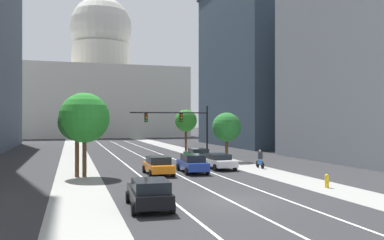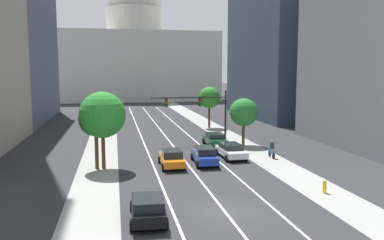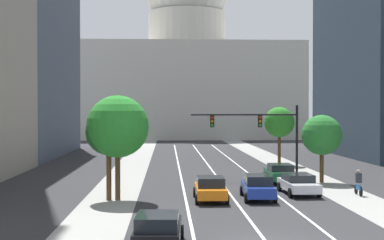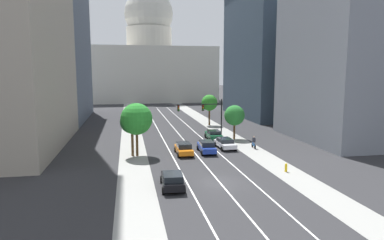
# 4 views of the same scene
# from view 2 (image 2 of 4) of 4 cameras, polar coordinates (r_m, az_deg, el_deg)

# --- Properties ---
(ground_plane) EXTENTS (400.00, 400.00, 0.00)m
(ground_plane) POSITION_cam_2_polar(r_m,az_deg,el_deg) (63.03, -5.17, -0.59)
(ground_plane) COLOR #2B2B2D
(sidewalk_left) EXTENTS (3.40, 130.00, 0.01)m
(sidewalk_left) POSITION_cam_2_polar(r_m,az_deg,el_deg) (57.78, -12.39, -1.42)
(sidewalk_left) COLOR gray
(sidewalk_left) RESTS_ON ground
(sidewalk_right) EXTENTS (3.40, 130.00, 0.01)m
(sidewalk_right) POSITION_cam_2_polar(r_m,az_deg,el_deg) (59.46, 2.84, -1.03)
(sidewalk_right) COLOR gray
(sidewalk_right) RESTS_ON ground
(lane_stripe_left) EXTENTS (0.16, 90.00, 0.01)m
(lane_stripe_left) POSITION_cam_2_polar(r_m,az_deg,el_deg) (48.00, -6.98, -3.00)
(lane_stripe_left) COLOR white
(lane_stripe_left) RESTS_ON ground
(lane_stripe_center) EXTENTS (0.16, 90.00, 0.01)m
(lane_stripe_center) POSITION_cam_2_polar(r_m,az_deg,el_deg) (48.30, -3.35, -2.90)
(lane_stripe_center) COLOR white
(lane_stripe_center) RESTS_ON ground
(lane_stripe_right) EXTENTS (0.16, 90.00, 0.01)m
(lane_stripe_right) POSITION_cam_2_polar(r_m,az_deg,el_deg) (48.79, 0.21, -2.78)
(lane_stripe_right) COLOR white
(lane_stripe_right) RESTS_ON ground
(office_tower_far_right) EXTENTS (19.79, 27.73, 30.46)m
(office_tower_far_right) POSITION_cam_2_polar(r_m,az_deg,el_deg) (76.48, 15.06, 11.99)
(office_tower_far_right) COLOR #334251
(office_tower_far_right) RESTS_ON ground
(capitol_building) EXTENTS (45.25, 28.22, 41.17)m
(capitol_building) POSITION_cam_2_polar(r_m,az_deg,el_deg) (120.45, -8.09, 9.64)
(capitol_building) COLOR beige
(capitol_building) RESTS_ON ground
(car_orange) EXTENTS (2.04, 4.51, 1.50)m
(car_orange) POSITION_cam_2_polar(r_m,az_deg,el_deg) (35.00, -2.94, -5.43)
(car_orange) COLOR orange
(car_orange) RESTS_ON ground
(car_black) EXTENTS (2.20, 4.59, 1.50)m
(car_black) POSITION_cam_2_polar(r_m,az_deg,el_deg) (22.85, -6.28, -12.27)
(car_black) COLOR black
(car_black) RESTS_ON ground
(car_green) EXTENTS (2.18, 4.69, 1.47)m
(car_green) POSITION_cam_2_polar(r_m,az_deg,el_deg) (44.60, 3.27, -2.73)
(car_green) COLOR #14512D
(car_green) RESTS_ON ground
(car_white) EXTENTS (2.22, 4.69, 1.37)m
(car_white) POSITION_cam_2_polar(r_m,az_deg,el_deg) (38.65, 5.57, -4.32)
(car_white) COLOR silver
(car_white) RESTS_ON ground
(car_blue) EXTENTS (2.12, 4.81, 1.56)m
(car_blue) POSITION_cam_2_polar(r_m,az_deg,el_deg) (36.00, 1.79, -5.02)
(car_blue) COLOR #1E389E
(car_blue) RESTS_ON ground
(traffic_signal_mast) EXTENTS (8.81, 0.39, 6.08)m
(traffic_signal_mast) POSITION_cam_2_polar(r_m,az_deg,el_deg) (46.02, 1.32, 1.93)
(traffic_signal_mast) COLOR black
(traffic_signal_mast) RESTS_ON ground
(fire_hydrant) EXTENTS (0.26, 0.35, 0.91)m
(fire_hydrant) POSITION_cam_2_polar(r_m,az_deg,el_deg) (29.16, 18.38, -8.96)
(fire_hydrant) COLOR yellow
(fire_hydrant) RESTS_ON ground
(cyclist) EXTENTS (0.37, 1.70, 1.72)m
(cyclist) POSITION_cam_2_polar(r_m,az_deg,el_deg) (39.18, 11.30, -4.10)
(cyclist) COLOR black
(cyclist) RESTS_ON ground
(street_tree_near_right) EXTENTS (3.13, 3.13, 6.00)m
(street_tree_near_right) POSITION_cam_2_polar(r_m,az_deg,el_deg) (58.57, 2.48, 3.18)
(street_tree_near_right) COLOR #51381E
(street_tree_near_right) RESTS_ON ground
(street_tree_mid_left) EXTENTS (2.92, 2.92, 5.75)m
(street_tree_mid_left) POSITION_cam_2_polar(r_m,az_deg,el_deg) (34.62, -13.56, 0.08)
(street_tree_mid_left) COLOR #51381E
(street_tree_mid_left) RESTS_ON ground
(street_tree_near_left) EXTENTS (3.91, 3.91, 6.59)m
(street_tree_near_left) POSITION_cam_2_polar(r_m,az_deg,el_deg) (34.47, -12.65, 0.69)
(street_tree_near_left) COLOR #51381E
(street_tree_near_left) RESTS_ON ground
(street_tree_mid_right) EXTENTS (3.14, 3.14, 5.29)m
(street_tree_mid_right) POSITION_cam_2_polar(r_m,az_deg,el_deg) (44.92, 7.37, 1.06)
(street_tree_mid_right) COLOR #51381E
(street_tree_mid_right) RESTS_ON ground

